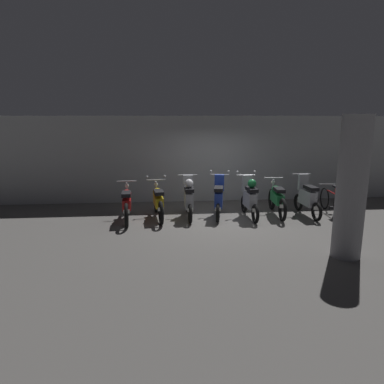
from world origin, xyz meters
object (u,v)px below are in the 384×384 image
object	(u,v)px
motorbike_slot_0	(127,203)
motorbike_slot_1	(158,201)
motorbike_slot_3	(219,199)
motorbike_slot_6	(307,198)
motorbike_slot_5	(277,199)
motorbike_slot_2	(189,198)
motorbike_slot_4	(250,198)
bicycle	(331,202)
support_pillar	(351,188)

from	to	relation	value
motorbike_slot_0	motorbike_slot_1	world-z (taller)	motorbike_slot_1
motorbike_slot_3	motorbike_slot_6	bearing A→B (deg)	-2.44
motorbike_slot_0	motorbike_slot_5	world-z (taller)	same
motorbike_slot_2	motorbike_slot_4	distance (m)	1.73
motorbike_slot_1	motorbike_slot_4	world-z (taller)	motorbike_slot_4
bicycle	motorbike_slot_1	bearing A→B (deg)	-179.81
motorbike_slot_6	bicycle	size ratio (longest dim) A/B	0.97
motorbike_slot_5	motorbike_slot_2	bearing A→B (deg)	-179.56
motorbike_slot_0	motorbike_slot_2	bearing A→B (deg)	5.16
motorbike_slot_1	motorbike_slot_5	world-z (taller)	motorbike_slot_1
motorbike_slot_1	bicycle	bearing A→B (deg)	0.19
motorbike_slot_5	motorbike_slot_6	distance (m)	0.87
motorbike_slot_5	bicycle	distance (m)	1.67
motorbike_slot_4	bicycle	distance (m)	2.55
motorbike_slot_1	motorbike_slot_4	size ratio (longest dim) A/B	1.16
motorbike_slot_0	motorbike_slot_3	bearing A→B (deg)	3.73
motorbike_slot_3	motorbike_slot_1	bearing A→B (deg)	-179.27
bicycle	motorbike_slot_6	bearing A→B (deg)	-172.58
support_pillar	motorbike_slot_3	bearing A→B (deg)	123.66
motorbike_slot_5	support_pillar	distance (m)	3.34
motorbike_slot_6	support_pillar	bearing A→B (deg)	-98.65
motorbike_slot_5	motorbike_slot_3	bearing A→B (deg)	-179.77
motorbike_slot_0	motorbike_slot_6	xyz separation A→B (m)	(5.18, 0.06, 0.03)
motorbike_slot_0	motorbike_slot_6	world-z (taller)	motorbike_slot_6
motorbike_slot_2	motorbike_slot_3	distance (m)	0.87
motorbike_slot_2	motorbike_slot_3	size ratio (longest dim) A/B	1.01
motorbike_slot_3	bicycle	size ratio (longest dim) A/B	0.96
motorbike_slot_3	motorbike_slot_5	bearing A→B (deg)	0.23
motorbike_slot_1	motorbike_slot_2	xyz separation A→B (m)	(0.87, 0.01, 0.07)
motorbike_slot_3	motorbike_slot_4	world-z (taller)	same
support_pillar	motorbike_slot_1	bearing A→B (deg)	140.70
motorbike_slot_1	bicycle	size ratio (longest dim) A/B	1.13
motorbike_slot_1	motorbike_slot_6	size ratio (longest dim) A/B	1.16
motorbike_slot_3	bicycle	distance (m)	3.39
motorbike_slot_1	motorbike_slot_3	world-z (taller)	motorbike_slot_3
motorbike_slot_6	bicycle	xyz separation A→B (m)	(0.81, 0.11, -0.16)
motorbike_slot_5	support_pillar	xyz separation A→B (m)	(0.39, -3.18, 0.94)
motorbike_slot_1	support_pillar	xyz separation A→B (m)	(3.85, -3.15, 0.94)
motorbike_slot_1	motorbike_slot_2	bearing A→B (deg)	0.58
motorbike_slot_0	motorbike_slot_1	distance (m)	0.87
motorbike_slot_5	motorbike_slot_1	bearing A→B (deg)	-179.52
motorbike_slot_3	motorbike_slot_5	world-z (taller)	motorbike_slot_3
motorbike_slot_1	bicycle	world-z (taller)	motorbike_slot_1
motorbike_slot_0	motorbike_slot_3	xyz separation A→B (m)	(2.60, 0.17, 0.04)
motorbike_slot_0	motorbike_slot_5	bearing A→B (deg)	2.34
bicycle	support_pillar	world-z (taller)	support_pillar
motorbike_slot_6	motorbike_slot_3	bearing A→B (deg)	177.56
bicycle	support_pillar	distance (m)	3.58
motorbike_slot_1	support_pillar	distance (m)	5.06
motorbike_slot_5	bicycle	xyz separation A→B (m)	(1.67, -0.01, -0.13)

